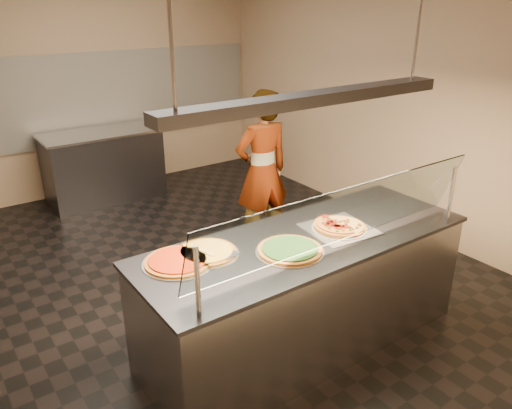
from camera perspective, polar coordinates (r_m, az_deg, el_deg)
ground at (r=5.11m, az=-6.12°, el=-7.83°), size 5.00×6.00×0.02m
wall_back at (r=7.28m, az=-18.77°, el=13.01°), size 5.00×0.02×3.00m
wall_right at (r=6.12m, az=14.57°, el=11.85°), size 0.02×6.00×3.00m
tile_band at (r=7.29m, az=-18.50°, el=11.44°), size 4.90×0.02×1.20m
serving_counter at (r=3.92m, az=5.55°, el=-9.89°), size 2.60×0.94×0.93m
sneeze_guard at (r=3.35m, az=9.85°, el=-1.36°), size 2.36×0.18×0.54m
perforated_tray at (r=3.86m, az=9.47°, el=-2.70°), size 0.53×0.53×0.01m
half_pizza_pepperoni at (r=3.79m, az=8.47°, el=-2.67°), size 0.24×0.41×0.05m
half_pizza_sausage at (r=3.91m, az=10.49°, el=-2.09°), size 0.24×0.41×0.04m
pizza_spinach at (r=3.48m, az=3.87°, el=-5.17°), size 0.48×0.48×0.03m
pizza_cheese at (r=3.47m, az=-5.69°, el=-5.39°), size 0.44×0.44×0.03m
pizza_tomato at (r=3.38m, az=-8.97°, el=-6.42°), size 0.47×0.47×0.03m
pizza_spatula at (r=3.42m, az=-4.70°, el=-5.55°), size 0.22×0.22×0.02m
prep_table at (r=7.07m, az=-17.01°, el=4.29°), size 1.52×0.74×0.93m
worker at (r=5.28m, az=0.69°, el=3.79°), size 0.66×0.46×1.73m
heat_lamp_housing at (r=3.37m, az=6.51°, el=11.92°), size 2.30×0.18×0.08m
lamp_rod_left at (r=2.75m, az=-9.88°, el=20.81°), size 0.02×0.02×1.01m
lamp_rod_right at (r=4.05m, az=18.26°, el=20.55°), size 0.02×0.02×1.01m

